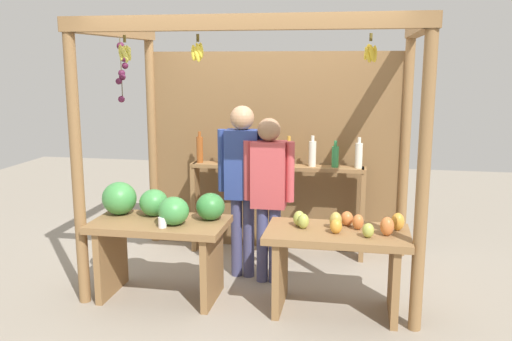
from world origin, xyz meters
name	(u,v)px	position (x,y,z in m)	size (l,w,h in m)	color
ground_plane	(259,275)	(0.00, 0.00, 0.00)	(12.00, 12.00, 0.00)	gray
market_stall	(266,130)	(-0.01, 0.41, 1.41)	(2.95, 1.85, 2.44)	olive
fruit_counter_left	(158,225)	(-0.81, -0.61, 0.66)	(1.26, 0.68, 1.01)	olive
fruit_counter_right	(338,251)	(0.79, -0.65, 0.54)	(1.19, 0.64, 0.87)	olive
bottle_shelf_unit	(278,182)	(0.08, 0.65, 0.82)	(1.89, 0.22, 1.34)	olive
vendor_man	(242,175)	(-0.16, -0.03, 1.02)	(0.48, 0.23, 1.69)	#45466F
vendor_woman	(269,186)	(0.11, -0.13, 0.95)	(0.48, 0.21, 1.58)	#464A7D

